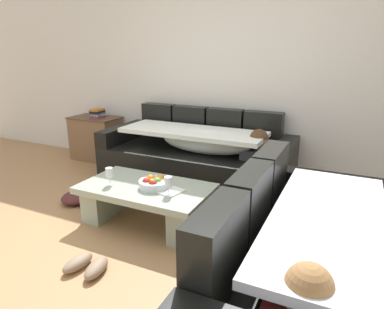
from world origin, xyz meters
TOP-DOWN VIEW (x-y plane):
  - ground_plane at (0.00, 0.00)m, footprint 14.00×14.00m
  - back_wall at (0.00, 2.15)m, footprint 9.00×0.10m
  - couch_along_wall at (-0.05, 1.62)m, footprint 2.29×0.92m
  - couch_near_window at (1.44, -0.12)m, footprint 0.92×1.99m
  - coffee_table at (-0.05, 0.46)m, footprint 1.20×0.68m
  - fruit_bowl at (0.04, 0.46)m, footprint 0.28×0.28m
  - wine_glass_near_left at (-0.36, 0.34)m, footprint 0.07×0.07m
  - wine_glass_near_right at (0.24, 0.37)m, footprint 0.07×0.07m
  - open_magazine at (0.18, 0.45)m, footprint 0.32×0.27m
  - side_cabinet at (-1.82, 1.85)m, footprint 0.72×0.44m
  - book_stack_on_cabinet at (-1.76, 1.85)m, footprint 0.17×0.23m
  - pair_of_shoes at (-0.05, -0.35)m, footprint 0.33×0.29m
  - crumpled_garment at (-0.98, 0.56)m, footprint 0.40×0.46m

SIDE VIEW (x-z plane):
  - ground_plane at x=0.00m, z-range 0.00..0.00m
  - pair_of_shoes at x=-0.05m, z-range 0.00..0.09m
  - crumpled_garment at x=-0.98m, z-range 0.00..0.12m
  - coffee_table at x=-0.05m, z-range 0.05..0.43m
  - side_cabinet at x=-1.82m, z-range 0.00..0.64m
  - couch_along_wall at x=-0.05m, z-range -0.11..0.77m
  - couch_near_window at x=1.44m, z-range -0.10..0.78m
  - open_magazine at x=0.18m, z-range 0.38..0.39m
  - fruit_bowl at x=0.04m, z-range 0.37..0.47m
  - wine_glass_near_left at x=-0.36m, z-range 0.41..0.58m
  - wine_glass_near_right at x=0.24m, z-range 0.41..0.58m
  - book_stack_on_cabinet at x=-1.76m, z-range 0.64..0.77m
  - back_wall at x=0.00m, z-range 0.00..2.70m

